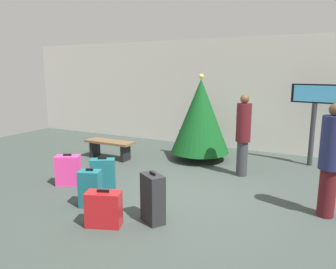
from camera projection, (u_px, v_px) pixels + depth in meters
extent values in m
plane|color=#38423D|center=(187.00, 197.00, 5.84)|extent=(16.00, 16.00, 0.00)
cube|color=beige|center=(246.00, 95.00, 9.18)|extent=(16.00, 0.20, 3.23)
cylinder|color=#4C3319|center=(200.00, 155.00, 8.32)|extent=(0.12, 0.12, 0.21)
cone|color=#0F4719|center=(201.00, 116.00, 8.11)|extent=(1.50, 1.50, 1.88)
sphere|color=#F2D84C|center=(201.00, 76.00, 7.92)|extent=(0.12, 0.12, 0.12)
sphere|color=blue|center=(188.00, 118.00, 8.35)|extent=(0.08, 0.08, 0.08)
sphere|color=yellow|center=(208.00, 108.00, 8.26)|extent=(0.08, 0.08, 0.08)
sphere|color=blue|center=(181.00, 131.00, 8.26)|extent=(0.08, 0.08, 0.08)
cylinder|color=#333338|center=(312.00, 135.00, 7.69)|extent=(0.12, 0.12, 1.53)
cube|color=black|center=(316.00, 94.00, 7.50)|extent=(1.10, 0.23, 0.45)
cube|color=#4CB2F2|center=(316.00, 94.00, 7.46)|extent=(0.98, 0.15, 0.38)
cube|color=brown|center=(110.00, 142.00, 8.35)|extent=(1.34, 0.44, 0.06)
cube|color=black|center=(95.00, 149.00, 8.62)|extent=(0.08, 0.35, 0.42)
cube|color=black|center=(126.00, 153.00, 8.17)|extent=(0.08, 0.35, 0.42)
cylinder|color=#4C1419|center=(327.00, 193.00, 5.01)|extent=(0.26, 0.26, 0.78)
cylinder|color=#1E234C|center=(332.00, 143.00, 4.85)|extent=(0.45, 0.45, 0.84)
sphere|color=brown|center=(336.00, 109.00, 4.75)|extent=(0.19, 0.19, 0.19)
cylinder|color=#333338|center=(242.00, 158.00, 6.99)|extent=(0.24, 0.24, 0.78)
cylinder|color=#4C1419|center=(244.00, 123.00, 6.83)|extent=(0.44, 0.44, 0.83)
sphere|color=brown|center=(245.00, 99.00, 6.73)|extent=(0.19, 0.19, 0.19)
cube|color=#232326|center=(153.00, 198.00, 4.82)|extent=(0.46, 0.41, 0.76)
cube|color=black|center=(153.00, 173.00, 4.74)|extent=(0.13, 0.10, 0.04)
cube|color=#19606B|center=(103.00, 175.00, 6.05)|extent=(0.50, 0.42, 0.65)
cube|color=black|center=(102.00, 158.00, 5.99)|extent=(0.15, 0.11, 0.04)
cube|color=#E5388C|center=(68.00, 170.00, 6.44)|extent=(0.54, 0.45, 0.61)
cube|color=black|center=(67.00, 155.00, 6.38)|extent=(0.16, 0.11, 0.04)
cube|color=#B2191E|center=(104.00, 209.00, 4.71)|extent=(0.58, 0.43, 0.53)
cube|color=black|center=(103.00, 191.00, 4.66)|extent=(0.18, 0.09, 0.04)
cube|color=#19606B|center=(90.00, 189.00, 5.39)|extent=(0.42, 0.36, 0.63)
cube|color=black|center=(89.00, 170.00, 5.32)|extent=(0.13, 0.07, 0.04)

